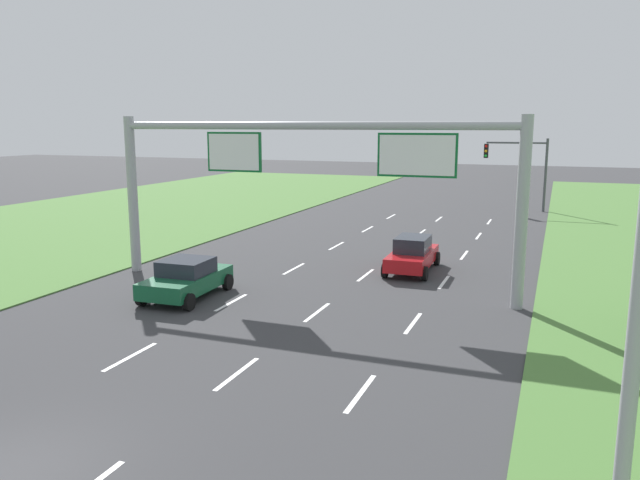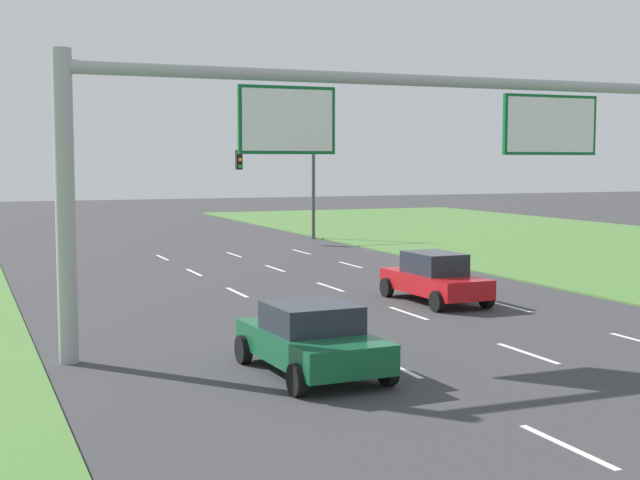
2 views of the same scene
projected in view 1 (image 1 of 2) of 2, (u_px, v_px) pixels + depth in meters
ground_plane at (7, 475)px, 11.98m from camera, size 200.00×200.00×0.00m
lane_dashes_inner_left at (187, 326)px, 20.86m from camera, size 0.14×56.40×0.01m
lane_dashes_inner_right at (283, 339)px, 19.63m from camera, size 0.14×56.40×0.01m
lane_dashes_slip at (391, 353)px, 18.40m from camera, size 0.14×56.40×0.01m
car_near_red at (412, 254)px, 28.55m from camera, size 2.06×4.38×1.61m
car_lead_silver at (186, 278)px, 24.21m from camera, size 2.36×4.25×1.51m
sign_gantry at (309, 170)px, 24.87m from camera, size 17.24×0.44×7.00m
traffic_light_mast at (520, 161)px, 48.14m from camera, size 4.76×0.49×5.60m
street_lamp at (601, 273)px, 6.69m from camera, size 2.61×0.32×8.50m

